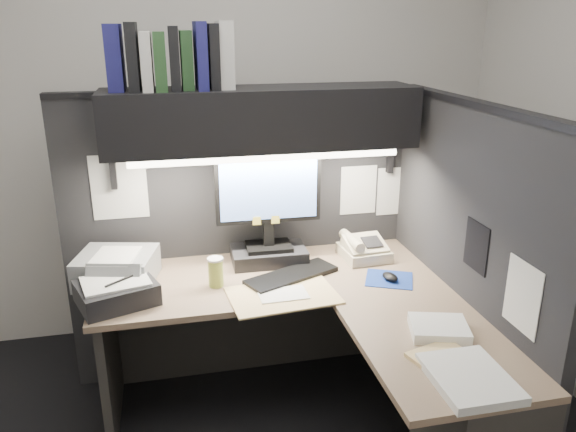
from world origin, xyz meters
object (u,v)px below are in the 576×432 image
at_px(overhead_shelf, 262,118).
at_px(coffee_cup, 216,273).
at_px(monitor, 268,221).
at_px(keyboard, 291,276).
at_px(desk, 362,380).
at_px(notebook_stack, 117,292).
at_px(printer, 117,268).
at_px(telephone, 364,250).

bearing_deg(overhead_shelf, coffee_cup, -138.72).
bearing_deg(overhead_shelf, monitor, -37.79).
bearing_deg(keyboard, desk, -92.33).
distance_m(desk, coffee_cup, 0.85).
xyz_separation_m(coffee_cup, notebook_stack, (-0.46, -0.07, -0.02)).
height_order(coffee_cup, printer, printer).
xyz_separation_m(desk, overhead_shelf, (-0.30, 0.75, 1.06)).
height_order(overhead_shelf, monitor, overhead_shelf).
xyz_separation_m(printer, notebook_stack, (0.01, -0.23, -0.02)).
relative_size(desk, printer, 4.68).
height_order(desk, printer, printer).
bearing_deg(telephone, printer, 176.46).
bearing_deg(overhead_shelf, desk, -68.21).
distance_m(monitor, printer, 0.80).
distance_m(overhead_shelf, keyboard, 0.80).
xyz_separation_m(telephone, printer, (-1.30, -0.01, 0.02)).
bearing_deg(notebook_stack, coffee_cup, 9.05).
bearing_deg(desk, monitor, 110.71).
bearing_deg(keyboard, monitor, 83.82).
height_order(overhead_shelf, notebook_stack, overhead_shelf).
bearing_deg(coffee_cup, overhead_shelf, 41.28).
xyz_separation_m(telephone, coffee_cup, (-0.82, -0.17, 0.02)).
height_order(telephone, coffee_cup, coffee_cup).
bearing_deg(telephone, desk, -113.56).
bearing_deg(notebook_stack, printer, 92.49).
height_order(keyboard, notebook_stack, notebook_stack).
relative_size(keyboard, printer, 1.33).
bearing_deg(monitor, telephone, -5.27).
bearing_deg(keyboard, notebook_stack, 161.27).
relative_size(overhead_shelf, telephone, 6.30).
relative_size(overhead_shelf, monitor, 2.62).
height_order(keyboard, telephone, telephone).
bearing_deg(desk, notebook_stack, 157.64).
bearing_deg(keyboard, overhead_shelf, 87.43).
relative_size(monitor, keyboard, 1.22).
xyz_separation_m(monitor, keyboard, (0.07, -0.22, -0.22)).
bearing_deg(coffee_cup, printer, 161.20).
bearing_deg(telephone, keyboard, -163.68).
height_order(desk, monitor, monitor).
xyz_separation_m(monitor, telephone, (0.52, -0.06, -0.19)).
bearing_deg(printer, overhead_shelf, 20.38).
xyz_separation_m(overhead_shelf, keyboard, (0.10, -0.24, -0.76)).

